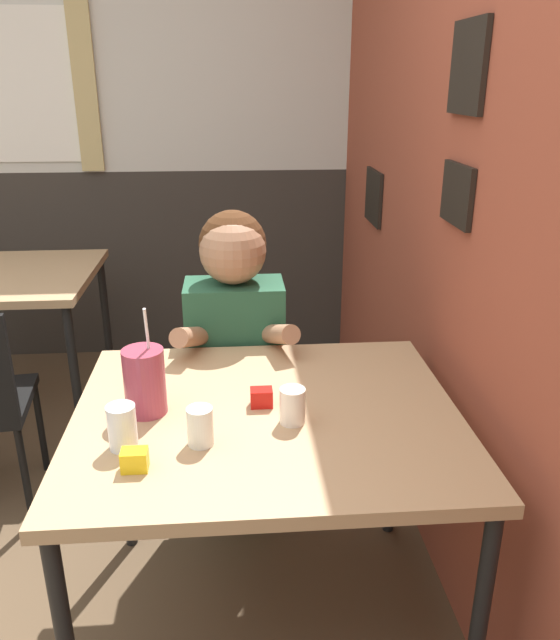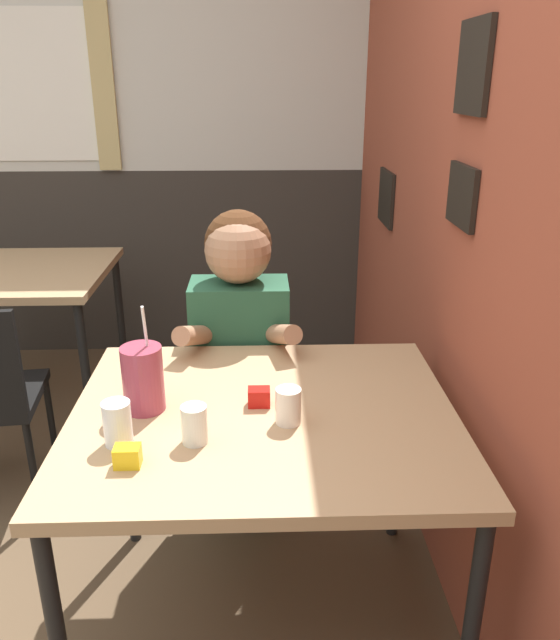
# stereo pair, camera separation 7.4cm
# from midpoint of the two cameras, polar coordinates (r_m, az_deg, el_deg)

# --- Properties ---
(brick_wall_right) EXTENTS (0.08, 4.49, 2.70)m
(brick_wall_right) POSITION_cam_midpoint_polar(r_m,az_deg,el_deg) (2.49, 14.05, 15.12)
(brick_wall_right) COLOR brown
(brick_wall_right) RESTS_ON ground_plane
(back_wall) EXTENTS (5.54, 0.09, 2.70)m
(back_wall) POSITION_cam_midpoint_polar(r_m,az_deg,el_deg) (3.72, -12.62, 17.18)
(back_wall) COLOR silver
(back_wall) RESTS_ON ground_plane
(main_table) EXTENTS (1.03, 0.88, 0.75)m
(main_table) POSITION_cam_midpoint_polar(r_m,az_deg,el_deg) (1.73, -0.23, -10.16)
(main_table) COLOR tan
(main_table) RESTS_ON ground_plane
(background_table) EXTENTS (0.81, 0.81, 0.75)m
(background_table) POSITION_cam_midpoint_polar(r_m,az_deg,el_deg) (3.18, -22.01, 2.92)
(background_table) COLOR tan
(background_table) RESTS_ON ground_plane
(person_seated) EXTENTS (0.42, 0.42, 1.18)m
(person_seated) POSITION_cam_midpoint_polar(r_m,az_deg,el_deg) (2.24, -2.67, -3.65)
(person_seated) COLOR #235138
(person_seated) RESTS_ON ground_plane
(cocktail_pitcher) EXTENTS (0.11, 0.11, 0.30)m
(cocktail_pitcher) POSITION_cam_midpoint_polar(r_m,az_deg,el_deg) (1.69, -11.19, -5.28)
(cocktail_pitcher) COLOR #99384C
(cocktail_pitcher) RESTS_ON main_table
(glass_near_pitcher) EXTENTS (0.07, 0.07, 0.11)m
(glass_near_pitcher) POSITION_cam_midpoint_polar(r_m,az_deg,el_deg) (1.57, -13.32, -9.19)
(glass_near_pitcher) COLOR silver
(glass_near_pitcher) RESTS_ON main_table
(glass_center) EXTENTS (0.06, 0.06, 0.10)m
(glass_center) POSITION_cam_midpoint_polar(r_m,az_deg,el_deg) (1.54, -6.46, -9.48)
(glass_center) COLOR silver
(glass_center) RESTS_ON main_table
(glass_far_side) EXTENTS (0.07, 0.07, 0.10)m
(glass_far_side) POSITION_cam_midpoint_polar(r_m,az_deg,el_deg) (1.62, 2.09, -7.87)
(glass_far_side) COLOR silver
(glass_far_side) RESTS_ON main_table
(condiment_ketchup) EXTENTS (0.06, 0.04, 0.05)m
(condiment_ketchup) POSITION_cam_midpoint_polar(r_m,az_deg,el_deg) (1.71, -0.68, -7.07)
(condiment_ketchup) COLOR #B7140F
(condiment_ketchup) RESTS_ON main_table
(condiment_mustard) EXTENTS (0.06, 0.04, 0.05)m
(condiment_mustard) POSITION_cam_midpoint_polar(r_m,az_deg,el_deg) (1.50, -12.37, -12.09)
(condiment_mustard) COLOR yellow
(condiment_mustard) RESTS_ON main_table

